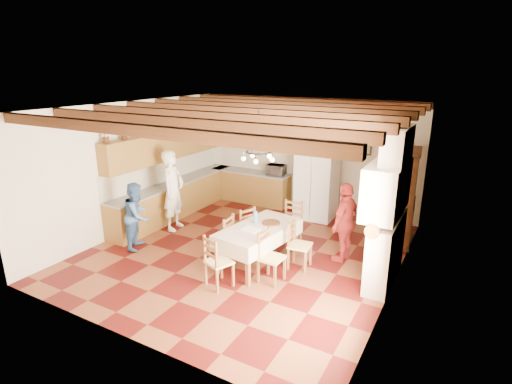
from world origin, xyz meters
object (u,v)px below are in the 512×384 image
Objects in this scene: dining_table at (258,231)px; person_woman_red at (345,222)px; chair_left_near at (221,238)px; person_man at (173,190)px; microwave at (276,170)px; chair_left_far at (243,227)px; chair_end_far at (291,223)px; chair_right_near at (272,257)px; chair_right_far at (300,245)px; hutch at (404,197)px; chair_end_near at (219,261)px; person_woman_blue at (137,215)px; refrigerator at (317,182)px.

dining_table is 1.17× the size of person_woman_red.
person_man is at bearing -118.10° from chair_left_near.
microwave is (-2.67, 2.31, 0.23)m from person_woman_red.
chair_end_far is at bearing 154.25° from chair_left_far.
chair_right_near is at bearing -82.90° from chair_end_far.
microwave is at bearing 27.79° from chair_right_far.
hutch is at bearing 148.11° from chair_left_far.
chair_end_near is at bearing 130.90° from chair_right_near.
hutch is 3.36m from dining_table.
person_woman_blue is 0.89× the size of person_woman_red.
microwave is (-2.03, 3.03, 0.56)m from chair_right_far.
chair_left_far is 2.13m from person_woman_red.
microwave reaches higher than chair_left_far.
chair_left_far is at bearing -106.15° from person_man.
dining_table is 0.84m from chair_right_far.
dining_table is 1.11m from chair_end_near.
hutch is 1.10× the size of dining_table.
microwave is (-0.63, 2.83, 0.56)m from chair_left_far.
hutch reaches higher than chair_right_near.
refrigerator is 0.99× the size of person_man.
hutch is 2.16× the size of chair_end_far.
microwave is (-1.30, 0.30, 0.09)m from refrigerator.
chair_end_near is (-0.20, -1.08, -0.22)m from dining_table.
chair_left_far is at bearing 167.60° from chair_left_near.
refrigerator is 2.99m from dining_table.
chair_right_near reaches higher than dining_table.
person_man is at bearing -165.16° from hutch.
chair_right_far is 1.02m from person_woman_red.
person_woman_red is at bearing -124.95° from hutch.
hutch is 4.35m from chair_end_near.
chair_end_far is at bearing -58.96° from microwave.
refrigerator is 3.54m from chair_right_near.
microwave is (-1.79, 3.77, 0.56)m from chair_right_near.
chair_left_far is 2.25m from person_woman_blue.
person_man is 1.32× the size of person_woman_blue.
chair_right_near is 0.67× the size of person_woman_blue.
person_man reaches higher than chair_right_far.
chair_right_far is (0.78, 0.24, -0.22)m from dining_table.
chair_right_far is at bearing -107.67° from person_man.
chair_left_near is 1.57m from chair_right_far.
chair_right_far is 3.69m from microwave.
person_woman_blue reaches higher than chair_right_far.
dining_table is 0.76m from chair_right_near.
chair_end_near is at bearing -104.95° from chair_end_far.
person_woman_blue is at bearing 97.57° from chair_right_far.
chair_right_near is at bearing -42.39° from dining_table.
microwave is (-0.53, 3.50, 0.56)m from chair_left_near.
person_woman_red is at bearing -47.29° from chair_right_far.
person_man is at bearing -174.56° from chair_end_far.
hutch is 2.16× the size of chair_right_far.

